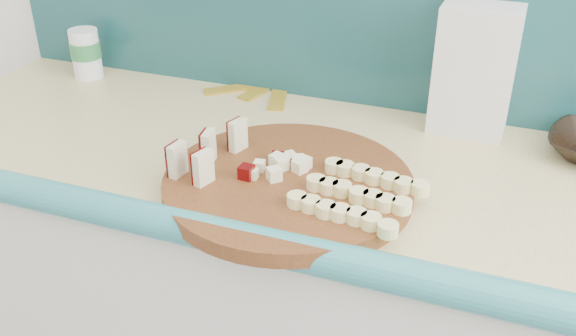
{
  "coord_description": "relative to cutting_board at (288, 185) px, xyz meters",
  "views": [
    {
      "loc": [
        0.21,
        0.45,
        1.51
      ],
      "look_at": [
        -0.13,
        1.36,
        0.96
      ],
      "focal_mm": 40.0,
      "sensor_mm": 36.0,
      "label": 1
    }
  ],
  "objects": [
    {
      "name": "flour_bag",
      "position": [
        0.27,
        0.37,
        0.12
      ],
      "size": [
        0.16,
        0.11,
        0.26
      ],
      "primitive_type": "cube",
      "rotation": [
        0.0,
        0.0,
        -0.03
      ],
      "color": "silver",
      "rests_on": "kitchen_counter"
    },
    {
      "name": "apple_wedges",
      "position": [
        -0.15,
        -0.01,
        0.04
      ],
      "size": [
        0.09,
        0.17,
        0.06
      ],
      "color": "beige",
      "rests_on": "cutting_board"
    },
    {
      "name": "canister",
      "position": [
        -0.66,
        0.34,
        0.05
      ],
      "size": [
        0.07,
        0.07,
        0.12
      ],
      "rotation": [
        0.0,
        0.0,
        -0.04
      ],
      "color": "white",
      "rests_on": "kitchen_counter"
    },
    {
      "name": "apple_chunks",
      "position": [
        -0.03,
        0.01,
        0.02
      ],
      "size": [
        0.07,
        0.08,
        0.02
      ],
      "color": "#FBF5C9",
      "rests_on": "cutting_board"
    },
    {
      "name": "backsplash",
      "position": [
        0.23,
        0.43,
        0.24
      ],
      "size": [
        2.2,
        0.02,
        0.5
      ],
      "primitive_type": "cube",
      "color": "teal",
      "rests_on": "kitchen_counter"
    },
    {
      "name": "banana_peel",
      "position": [
        -0.22,
        0.4,
        -0.01
      ],
      "size": [
        0.22,
        0.19,
        0.01
      ],
      "rotation": [
        0.0,
        0.0,
        -0.43
      ],
      "color": "gold",
      "rests_on": "kitchen_counter"
    },
    {
      "name": "cutting_board",
      "position": [
        0.0,
        0.0,
        0.0
      ],
      "size": [
        0.51,
        0.51,
        0.03
      ],
      "primitive_type": "cylinder",
      "rotation": [
        0.0,
        0.0,
        -0.18
      ],
      "color": "#4E2910",
      "rests_on": "kitchen_counter"
    },
    {
      "name": "banana_slices",
      "position": [
        0.13,
        -0.02,
        0.02
      ],
      "size": [
        0.21,
        0.19,
        0.02
      ],
      "color": "#F8EA98",
      "rests_on": "cutting_board"
    }
  ]
}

